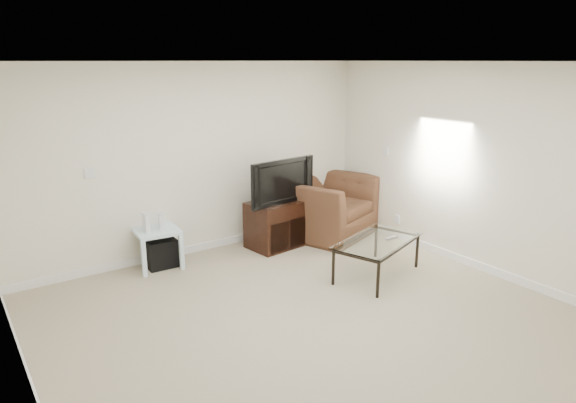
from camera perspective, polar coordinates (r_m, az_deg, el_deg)
floor at (r=5.21m, az=3.10°, el=-13.38°), size 5.00×5.00×0.00m
ceiling at (r=4.57m, az=3.57°, el=15.27°), size 5.00×5.00×0.00m
wall_back at (r=6.83m, az=-9.75°, el=4.58°), size 5.00×0.02×2.50m
wall_left at (r=3.82m, az=-27.92°, el=-5.74°), size 0.02×5.00×2.50m
wall_right at (r=6.55m, az=20.86°, el=3.32°), size 0.02×5.00×2.50m
plate_back at (r=6.37m, az=-21.16°, el=2.97°), size 0.12×0.02×0.12m
plate_right_switch at (r=7.53m, az=10.79°, el=5.54°), size 0.02×0.09×0.13m
plate_right_outlet at (r=7.55m, az=12.04°, el=-1.93°), size 0.02×0.08×0.12m
tv_stand at (r=7.10m, az=-1.27°, el=-2.51°), size 0.83×0.62×0.64m
dvd_player at (r=7.01m, az=-1.05°, el=-0.93°), size 0.43×0.33×0.06m
television at (r=6.91m, az=-1.12°, el=2.34°), size 0.99×0.31×0.61m
side_table at (r=6.63m, az=-14.28°, el=-5.02°), size 0.56×0.56×0.49m
subwoofer at (r=6.68m, az=-14.03°, el=-5.51°), size 0.38×0.38×0.37m
game_console at (r=6.47m, az=-15.49°, el=-2.25°), size 0.06×0.17×0.23m
game_case at (r=6.51m, az=-13.91°, el=-2.15°), size 0.08×0.15×0.20m
recliner at (r=7.54m, az=4.40°, el=0.51°), size 1.52×1.24×1.14m
coffee_table at (r=6.26m, az=9.85°, el=-6.21°), size 1.29×0.98×0.45m
remote at (r=6.27m, az=11.40°, el=-3.98°), size 0.18×0.05×0.02m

